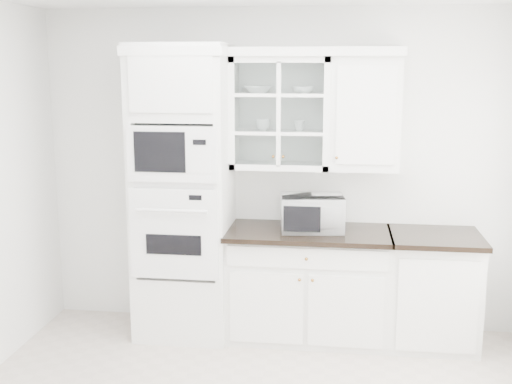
# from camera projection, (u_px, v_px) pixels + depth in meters

# --- Properties ---
(room_shell) EXTENTS (4.00, 3.50, 2.70)m
(room_shell) POSITION_uv_depth(u_px,v_px,m) (259.00, 137.00, 4.08)
(room_shell) COLOR white
(room_shell) RESTS_ON ground
(oven_column) EXTENTS (0.76, 0.68, 2.40)m
(oven_column) POSITION_uv_depth(u_px,v_px,m) (183.00, 193.00, 5.25)
(oven_column) COLOR white
(oven_column) RESTS_ON ground
(base_cabinet_run) EXTENTS (1.32, 0.67, 0.92)m
(base_cabinet_run) POSITION_uv_depth(u_px,v_px,m) (308.00, 283.00, 5.29)
(base_cabinet_run) COLOR white
(base_cabinet_run) RESTS_ON ground
(extra_base_cabinet) EXTENTS (0.72, 0.67, 0.92)m
(extra_base_cabinet) POSITION_uv_depth(u_px,v_px,m) (432.00, 289.00, 5.16)
(extra_base_cabinet) COLOR white
(extra_base_cabinet) RESTS_ON ground
(upper_cabinet_glass) EXTENTS (0.80, 0.33, 0.90)m
(upper_cabinet_glass) POSITION_uv_depth(u_px,v_px,m) (281.00, 113.00, 5.19)
(upper_cabinet_glass) COLOR white
(upper_cabinet_glass) RESTS_ON room_shell
(upper_cabinet_solid) EXTENTS (0.55, 0.33, 0.90)m
(upper_cabinet_solid) POSITION_uv_depth(u_px,v_px,m) (365.00, 114.00, 5.10)
(upper_cabinet_solid) COLOR white
(upper_cabinet_solid) RESTS_ON room_shell
(crown_molding) EXTENTS (2.14, 0.38, 0.07)m
(crown_molding) POSITION_uv_depth(u_px,v_px,m) (268.00, 52.00, 5.08)
(crown_molding) COLOR white
(crown_molding) RESTS_ON room_shell
(countertop_microwave) EXTENTS (0.54, 0.47, 0.29)m
(countertop_microwave) POSITION_uv_depth(u_px,v_px,m) (312.00, 213.00, 5.16)
(countertop_microwave) COLOR white
(countertop_microwave) RESTS_ON base_cabinet_run
(bowl_a) EXTENTS (0.28, 0.28, 0.06)m
(bowl_a) POSITION_uv_depth(u_px,v_px,m) (258.00, 89.00, 5.16)
(bowl_a) COLOR white
(bowl_a) RESTS_ON upper_cabinet_glass
(bowl_b) EXTENTS (0.21, 0.21, 0.06)m
(bowl_b) POSITION_uv_depth(u_px,v_px,m) (303.00, 90.00, 5.13)
(bowl_b) COLOR white
(bowl_b) RESTS_ON upper_cabinet_glass
(cup_a) EXTENTS (0.15, 0.15, 0.09)m
(cup_a) POSITION_uv_depth(u_px,v_px,m) (263.00, 125.00, 5.21)
(cup_a) COLOR white
(cup_a) RESTS_ON upper_cabinet_glass
(cup_b) EXTENTS (0.11, 0.11, 0.08)m
(cup_b) POSITION_uv_depth(u_px,v_px,m) (299.00, 125.00, 5.19)
(cup_b) COLOR white
(cup_b) RESTS_ON upper_cabinet_glass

